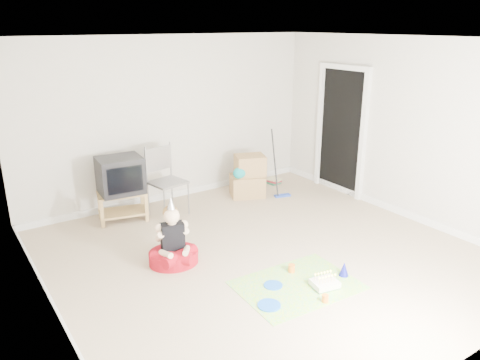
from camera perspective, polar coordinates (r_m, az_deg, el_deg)
ground at (r=5.94m, az=3.00°, el=-9.11°), size 5.00×5.00×0.00m
doorway_recess at (r=8.01m, az=12.25°, el=5.68°), size 0.02×0.90×2.05m
tv_stand at (r=7.05m, az=-14.12°, el=-2.76°), size 0.77×0.57×0.43m
crt_tv at (r=6.91m, az=-14.40°, el=0.59°), size 0.65×0.55×0.52m
folding_chair at (r=7.02m, az=-8.81°, el=-0.27°), size 0.55×0.53×1.06m
cardboard_boxes at (r=7.76m, az=0.99°, el=0.40°), size 0.68×0.59×0.69m
floor_mop at (r=7.78m, az=5.24°, el=-0.18°), size 0.29×0.36×1.10m
book_pile at (r=8.49m, az=4.04°, el=-0.08°), size 0.25×0.29×0.09m
seated_woman at (r=5.72m, az=-8.14°, el=-8.34°), size 0.72×0.72×0.86m
party_mat at (r=5.35m, az=6.97°, el=-12.59°), size 1.35×1.01×0.01m
birthday_cake at (r=5.34m, az=10.28°, el=-12.36°), size 0.32×0.27×0.14m
blue_plate_near at (r=5.30m, az=4.07°, el=-12.67°), size 0.25×0.25×0.01m
blue_plate_far at (r=4.97m, az=3.57°, el=-14.99°), size 0.30×0.30×0.01m
orange_cup_near at (r=5.57m, az=6.31°, el=-10.65°), size 0.09×0.09×0.09m
orange_cup_far at (r=5.09m, az=10.34°, el=-14.01°), size 0.08×0.08×0.08m
blue_party_hat at (r=5.57m, az=12.57°, el=-10.53°), size 0.13×0.13×0.17m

